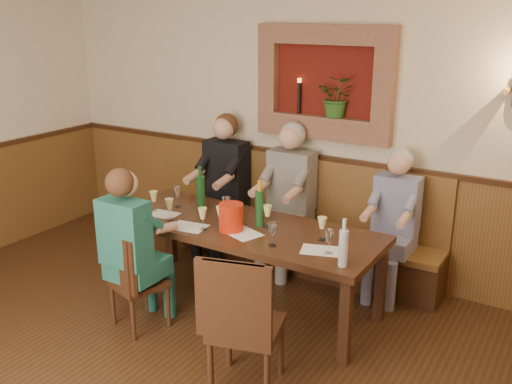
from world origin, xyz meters
TOP-DOWN VIEW (x-y plane):
  - room_shell at (0.00, 0.00)m, footprint 6.04×6.04m
  - wainscoting at (0.00, -0.00)m, footprint 6.02×6.02m
  - wall_niche at (0.24, 2.94)m, footprint 1.36×0.30m
  - dining_table at (0.00, 1.85)m, footprint 2.40×0.90m
  - bench at (0.00, 2.79)m, footprint 3.00×0.45m
  - chair_near_left at (-0.53, 1.08)m, footprint 0.48×0.48m
  - chair_near_right at (0.66, 0.86)m, footprint 0.56×0.56m
  - person_bench_left at (-0.80, 2.69)m, footprint 0.45×0.55m
  - person_bench_mid at (-0.03, 2.69)m, footprint 0.45×0.55m
  - person_bench_right at (1.04, 2.69)m, footprint 0.39×0.48m
  - person_chair_front at (-0.53, 1.07)m, footprint 0.40×0.49m
  - spittoon_bucket at (-0.02, 1.70)m, footprint 0.25×0.25m
  - wine_bottle_green_a at (0.13, 1.91)m, footprint 0.09×0.09m
  - wine_bottle_green_b at (-0.52, 1.95)m, footprint 0.09×0.09m
  - water_bottle at (1.05, 1.54)m, footprint 0.07×0.07m
  - tasting_sheet_a at (-0.75, 1.70)m, footprint 0.29×0.22m
  - tasting_sheet_b at (0.09, 1.69)m, footprint 0.37×0.32m
  - tasting_sheet_c at (0.79, 1.71)m, footprint 0.34×0.29m
  - tasting_sheet_d at (-0.37, 1.57)m, footprint 0.33×0.26m
  - wine_glass_0 at (0.71, 1.91)m, footprint 0.08×0.08m
  - wine_glass_1 at (-0.62, 1.63)m, footprint 0.08×0.08m
  - wine_glass_2 at (-0.88, 1.72)m, footprint 0.08×0.08m
  - wine_glass_3 at (0.87, 1.68)m, footprint 0.08×0.08m
  - wine_glass_4 at (0.44, 1.59)m, footprint 0.08×0.08m
  - wine_glass_5 at (0.20, 1.93)m, footprint 0.08×0.08m
  - wine_glass_6 at (-0.23, 1.59)m, footprint 0.08×0.08m
  - wine_glass_7 at (-0.22, 1.92)m, footprint 0.08×0.08m
  - wine_glass_8 at (-0.78, 1.93)m, footprint 0.08×0.08m
  - wine_glass_9 at (-0.13, 1.70)m, footprint 0.08×0.08m

SIDE VIEW (x-z plane):
  - chair_near_left at x=-0.53m, z-range -0.18..0.68m
  - chair_near_right at x=0.66m, z-range -0.21..0.81m
  - bench at x=0.00m, z-range -0.23..0.88m
  - person_bench_right at x=1.04m, z-range -0.12..1.24m
  - person_chair_front at x=-0.53m, z-range -0.12..1.26m
  - wainscoting at x=0.00m, z-range 0.01..1.16m
  - person_bench_mid at x=-0.03m, z-range -0.13..1.36m
  - person_bench_left at x=-0.80m, z-range -0.13..1.37m
  - dining_table at x=0.00m, z-range 0.30..1.05m
  - tasting_sheet_a at x=-0.75m, z-range 0.75..0.75m
  - tasting_sheet_b at x=0.09m, z-range 0.75..0.75m
  - tasting_sheet_c at x=0.79m, z-range 0.75..0.75m
  - tasting_sheet_d at x=-0.37m, z-range 0.75..0.75m
  - wine_glass_0 at x=0.71m, z-range 0.75..0.94m
  - wine_glass_1 at x=-0.62m, z-range 0.75..0.94m
  - wine_glass_2 at x=-0.88m, z-range 0.75..0.94m
  - wine_glass_3 at x=0.87m, z-range 0.75..0.94m
  - wine_glass_4 at x=0.44m, z-range 0.75..0.94m
  - wine_glass_5 at x=0.20m, z-range 0.75..0.94m
  - wine_glass_6 at x=-0.23m, z-range 0.75..0.94m
  - wine_glass_7 at x=-0.22m, z-range 0.75..0.94m
  - wine_glass_8 at x=-0.78m, z-range 0.75..0.94m
  - wine_glass_9 at x=-0.13m, z-range 0.75..0.94m
  - spittoon_bucket at x=-0.02m, z-range 0.75..0.98m
  - water_bottle at x=1.05m, z-range 0.71..1.08m
  - wine_bottle_green_a at x=0.13m, z-range 0.71..1.12m
  - wine_bottle_green_b at x=-0.52m, z-range 0.71..1.13m
  - wall_niche at x=0.24m, z-range 1.28..2.34m
  - room_shell at x=0.00m, z-range 0.48..3.30m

